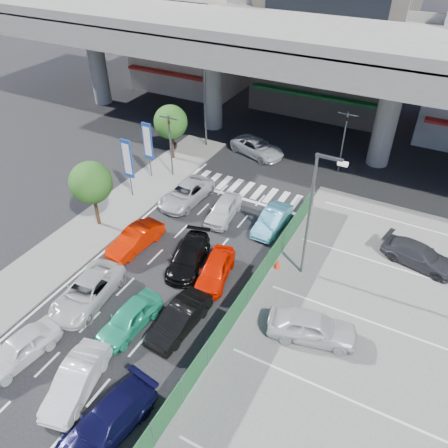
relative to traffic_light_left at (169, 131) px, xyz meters
The scene contains 31 objects.
ground 14.07m from the traffic_light_left, 62.68° to the right, with size 120.00×120.00×0.00m, color black.
parking_lot 20.28m from the traffic_light_left, 30.17° to the right, with size 12.00×28.00×0.06m, color #575755.
sidewalk_left 8.93m from the traffic_light_left, 95.71° to the right, with size 4.00×30.00×0.12m, color #575755.
fence_run 16.20m from the traffic_light_left, 43.73° to the right, with size 0.16×22.00×1.80m, color #1C532A, non-canonical shape.
expressway 12.72m from the traffic_light_left, 58.20° to the left, with size 64.00×14.00×10.75m.
building_west 22.39m from the traffic_light_left, 116.14° to the left, with size 12.00×10.90×13.00m.
building_center 22.15m from the traffic_light_left, 73.53° to the left, with size 14.00×10.90×15.00m.
traffic_light_left is the anchor object (origin of this frame).
traffic_light_right 13.63m from the traffic_light_left, 30.89° to the left, with size 1.60×1.24×5.20m.
street_lamp_right 14.68m from the traffic_light_left, 24.16° to the right, with size 1.65×0.22×8.00m.
street_lamp_left 6.06m from the traffic_light_left, 91.20° to the left, with size 1.65×0.22×8.00m.
signboard_near 4.22m from the traffic_light_left, 104.02° to the right, with size 0.80×0.14×4.70m.
signboard_far 1.93m from the traffic_light_left, 144.30° to the right, with size 0.80×0.14×4.70m.
tree_near 8.06m from the traffic_light_left, 95.71° to the right, with size 2.80×2.80×4.80m.
tree_far 3.02m from the traffic_light_left, 122.62° to the left, with size 2.80×2.80×4.80m.
van_white_back_left 18.83m from the traffic_light_left, 79.88° to the right, with size 1.63×4.05×1.38m, color white.
hatch_white_back_mid 19.81m from the traffic_light_left, 69.32° to the right, with size 1.46×4.19×1.38m, color white.
minivan_navy_back 21.61m from the traffic_light_left, 63.85° to the right, with size 1.93×4.76×1.38m, color black.
sedan_white_mid_left 14.61m from the traffic_light_left, 75.78° to the right, with size 2.29×4.97×1.38m, color silver.
taxi_teal_mid 16.06m from the traffic_light_left, 64.66° to the right, with size 1.62×4.02×1.37m, color #25AB81.
hatch_black_mid_right 16.22m from the traffic_light_left, 55.21° to the right, with size 1.46×4.19×1.38m, color black.
taxi_orange_left 9.82m from the traffic_light_left, 71.18° to the right, with size 1.46×4.18×1.38m, color red.
sedan_black_mid 11.46m from the traffic_light_left, 51.46° to the right, with size 1.85×4.55×1.32m, color black.
taxi_orange_right 12.97m from the traffic_light_left, 45.03° to the right, with size 1.62×4.04×1.38m, color #F61900.
wagon_silver_front_left 5.14m from the traffic_light_left, 41.95° to the right, with size 2.29×4.97×1.38m, color #B0B2B8.
sedan_white_front_mid 7.85m from the traffic_light_left, 26.61° to the right, with size 1.61×4.00×1.36m, color silver.
kei_truck_front_right 10.77m from the traffic_light_left, 15.44° to the right, with size 1.41×4.05×1.33m, color #4896B8.
crossing_wagon_silver 8.63m from the traffic_light_left, 55.49° to the left, with size 2.31×5.00×1.39m, color silver.
parked_sedan_white 18.80m from the traffic_light_left, 34.27° to the right, with size 1.81×4.51×1.54m, color silver.
parked_sedan_dgrey 19.61m from the traffic_light_left, ahead, with size 1.83×4.49×1.30m, color #2F2F34.
traffic_cone 13.86m from the traffic_light_left, 28.38° to the right, with size 0.38×0.38×0.73m, color red.
Camera 1 is at (12.03, -13.37, 18.07)m, focal length 35.00 mm.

